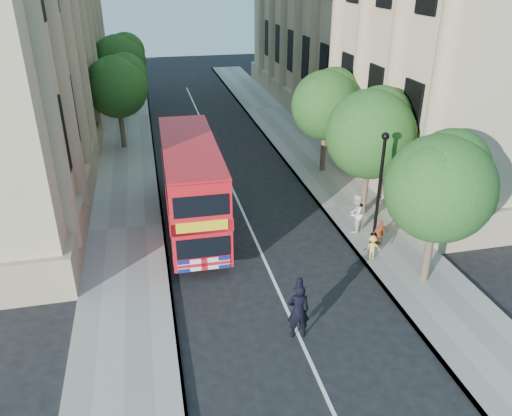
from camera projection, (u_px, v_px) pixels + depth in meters
ground at (307, 355)px, 16.07m from camera, size 120.00×120.00×0.00m
pavement_right at (353, 205)px, 25.95m from camera, size 3.50×80.00×0.12m
pavement_left at (127, 229)px, 23.68m from camera, size 3.50×80.00×0.12m
building_right at (393, 1)px, 35.89m from camera, size 12.00×38.00×18.00m
tree_right_near at (441, 182)px, 18.02m from camera, size 4.00×4.00×6.08m
tree_right_mid at (371, 129)px, 23.20m from camera, size 4.20×4.20×6.37m
tree_right_far at (327, 101)px, 28.51m from camera, size 4.00×4.00×6.15m
tree_left_far at (117, 83)px, 32.27m from camera, size 4.00×4.00×6.30m
tree_left_back at (119, 59)px, 39.17m from camera, size 4.20×4.20×6.65m
lamp_post at (379, 195)px, 21.22m from camera, size 0.32×0.32×5.16m
double_decker_bus at (192, 183)px, 22.90m from camera, size 2.55×9.04×4.15m
box_van at (198, 176)px, 26.14m from camera, size 2.02×4.85×2.77m
police_constable at (298, 311)px, 16.48m from camera, size 0.79×0.56×2.07m
woman_pedestrian at (356, 214)px, 22.92m from camera, size 1.13×1.10×1.84m
child_a at (380, 233)px, 22.00m from camera, size 0.69×0.32×1.15m
child_b at (372, 247)px, 20.92m from camera, size 0.78×0.56×1.09m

